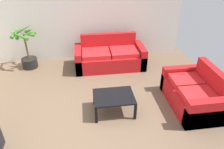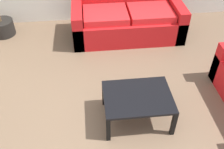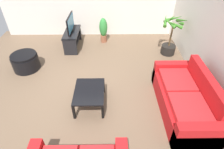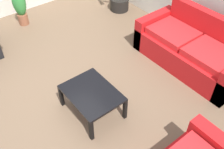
# 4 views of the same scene
# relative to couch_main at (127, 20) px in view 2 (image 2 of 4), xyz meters

# --- Properties ---
(ground_plane) EXTENTS (6.60, 6.60, 0.00)m
(ground_plane) POSITION_rel_couch_main_xyz_m (-0.72, -2.28, -0.30)
(ground_plane) COLOR brown
(couch_main) EXTENTS (1.97, 0.90, 0.90)m
(couch_main) POSITION_rel_couch_main_xyz_m (0.00, 0.00, 0.00)
(couch_main) COLOR red
(couch_main) RESTS_ON ground
(coffee_table) EXTENTS (0.83, 0.64, 0.40)m
(coffee_table) POSITION_rel_couch_main_xyz_m (-0.18, -2.02, 0.05)
(coffee_table) COLOR black
(coffee_table) RESTS_ON ground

